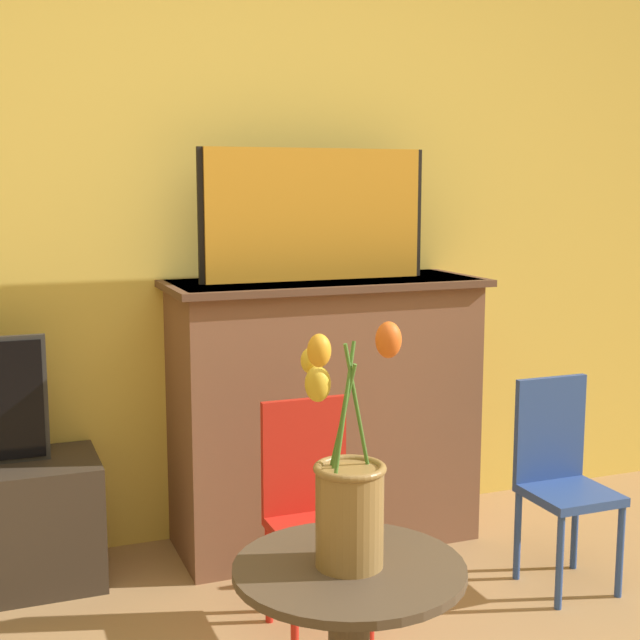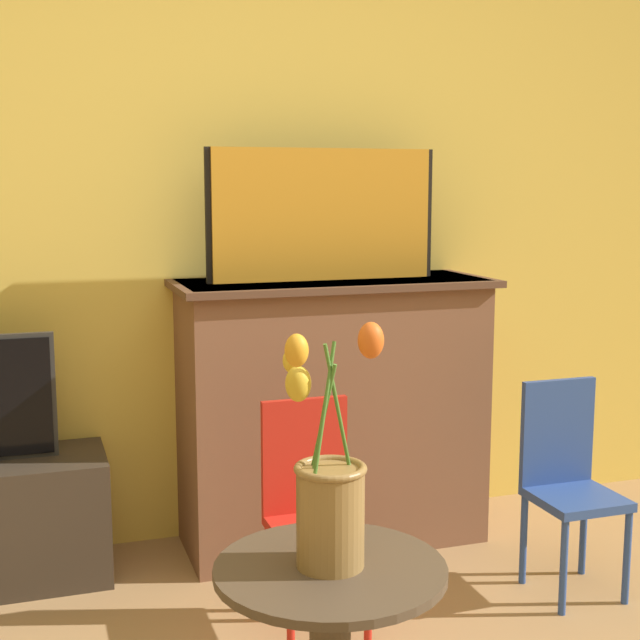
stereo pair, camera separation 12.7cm
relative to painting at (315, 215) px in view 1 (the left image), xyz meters
The scene contains 6 objects.
wall_back 0.43m from the painting, 144.95° to the left, with size 8.00×0.06×2.70m.
fireplace_mantel 0.73m from the painting, ahead, with size 1.17×0.47×1.00m.
painting is the anchor object (origin of this frame).
chair_red 1.08m from the painting, 111.64° to the right, with size 0.27×0.27×0.70m.
chair_blue 1.24m from the painting, 44.36° to the right, with size 0.27×0.27×0.70m.
vase_tulips 1.56m from the painting, 108.10° to the right, with size 0.24×0.18×0.51m.
Camera 1 is at (-0.82, -1.15, 1.36)m, focal length 50.00 mm.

